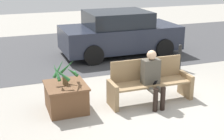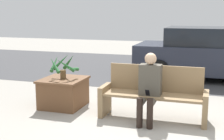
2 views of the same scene
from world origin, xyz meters
The scene contains 8 objects.
ground_plane centered at (0.00, 0.00, 0.00)m, with size 30.00×30.00×0.00m, color #9E998E.
road_surface centered at (0.00, 5.37, 0.00)m, with size 20.00×6.00×0.01m, color #424244.
bench centered at (-0.05, 0.49, 0.43)m, with size 1.86×0.53×0.92m.
person_seated centered at (-0.09, 0.28, 0.64)m, with size 0.37×0.59×1.18m.
planter_box centered at (-1.87, 0.63, 0.30)m, with size 0.82×0.86×0.57m.
potted_plant centered at (-1.87, 0.62, 0.83)m, with size 0.56×0.55×0.49m.
parked_car centered at (0.73, 4.29, 0.71)m, with size 3.87×1.98×1.44m.
bollard_post centered at (1.75, 2.15, 0.39)m, with size 0.11×0.11×0.74m.
Camera 1 is at (-3.02, -5.21, 2.85)m, focal length 50.00 mm.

